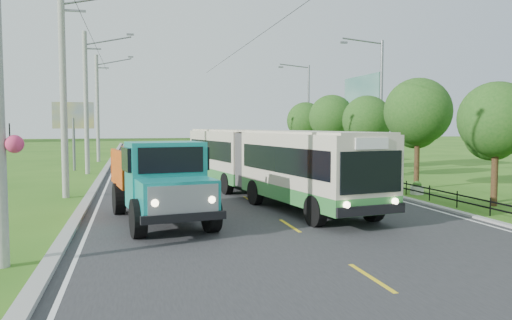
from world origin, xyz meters
name	(u,v)px	position (x,y,z in m)	size (l,w,h in m)	color
ground	(290,226)	(0.00, 0.00, 0.00)	(240.00, 240.00, 0.00)	#2D6117
road	(206,172)	(0.00, 20.00, 0.01)	(14.00, 120.00, 0.02)	#28282B
curb_left	(103,174)	(-7.20, 20.00, 0.07)	(0.40, 120.00, 0.15)	#9E9E99
curb_right	(299,170)	(7.15, 20.00, 0.05)	(0.30, 120.00, 0.10)	#9E9E99
edge_line_left	(111,174)	(-6.65, 20.00, 0.02)	(0.12, 120.00, 0.00)	silver
edge_line_right	(292,170)	(6.65, 20.00, 0.02)	(0.12, 120.00, 0.00)	silver
centre_dash	(290,226)	(0.00, 0.00, 0.02)	(0.12, 2.20, 0.00)	yellow
railing_right	(341,174)	(8.00, 14.00, 0.30)	(0.04, 40.00, 0.60)	black
pole_near	(64,90)	(-8.26, 9.00, 5.09)	(3.51, 0.32, 10.00)	gray
pole_mid	(87,102)	(-8.26, 21.00, 5.09)	(3.51, 0.32, 10.00)	gray
pole_far	(98,108)	(-8.26, 33.00, 5.09)	(3.51, 0.32, 10.00)	gray
tree_second	(495,124)	(9.86, 2.14, 3.52)	(3.18, 3.26, 5.30)	#382314
tree_third	(417,115)	(9.86, 8.14, 3.99)	(3.60, 3.62, 6.00)	#382314
tree_fourth	(367,123)	(9.86, 14.14, 3.59)	(3.24, 3.31, 5.40)	#382314
tree_fifth	(332,120)	(9.86, 20.14, 3.85)	(3.48, 3.52, 5.80)	#382314
tree_back	(305,123)	(9.86, 26.14, 3.65)	(3.30, 3.36, 5.50)	#382314
streetlight_mid	(379,103)	(10.64, 14.00, 4.90)	(3.02, 0.20, 9.07)	slate
streetlight_far	(307,110)	(10.64, 28.00, 4.90)	(3.02, 0.20, 9.07)	slate
planter_near	(417,189)	(8.60, 6.00, 0.29)	(0.64, 0.64, 0.67)	silver
planter_mid	(349,174)	(8.60, 14.00, 0.29)	(0.64, 0.64, 0.67)	silver
planter_far	(308,164)	(8.60, 22.00, 0.29)	(0.64, 0.64, 0.67)	silver
billboard_left	(73,120)	(-9.50, 24.00, 3.87)	(3.00, 0.20, 5.20)	slate
billboard_right	(362,101)	(12.30, 20.00, 5.34)	(0.24, 6.00, 7.30)	slate
bus	(266,159)	(0.87, 6.41, 1.88)	(5.28, 16.43, 3.13)	#317B37
dump_truck	(160,176)	(-4.26, 1.90, 1.64)	(3.59, 7.19, 2.89)	teal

